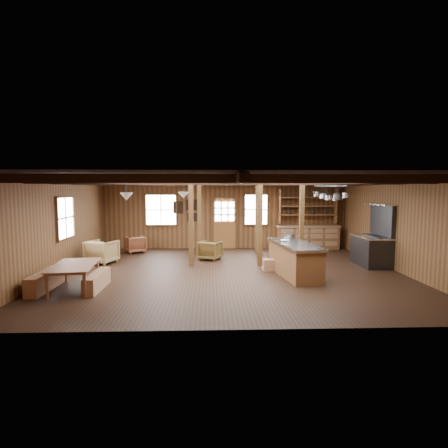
{
  "coord_description": "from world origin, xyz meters",
  "views": [
    {
      "loc": [
        -0.59,
        -10.88,
        2.5
      ],
      "look_at": [
        -0.17,
        0.63,
        1.38
      ],
      "focal_mm": 30.0,
      "sensor_mm": 36.0,
      "label": 1
    }
  ],
  "objects_px": {
    "dining_table": "(76,277)",
    "armchair_b": "(210,250)",
    "armchair_c": "(102,252)",
    "armchair_a": "(135,244)",
    "kitchen_island": "(294,259)",
    "commercial_range": "(373,246)"
  },
  "relations": [
    {
      "from": "kitchen_island",
      "to": "dining_table",
      "type": "xyz_separation_m",
      "value": [
        -5.7,
        -1.24,
        -0.17
      ]
    },
    {
      "from": "armchair_a",
      "to": "kitchen_island",
      "type": "bearing_deg",
      "value": 115.12
    },
    {
      "from": "kitchen_island",
      "to": "armchair_b",
      "type": "relative_size",
      "value": 3.6
    },
    {
      "from": "dining_table",
      "to": "armchair_b",
      "type": "relative_size",
      "value": 2.46
    },
    {
      "from": "commercial_range",
      "to": "dining_table",
      "type": "bearing_deg",
      "value": -163.25
    },
    {
      "from": "armchair_b",
      "to": "dining_table",
      "type": "bearing_deg",
      "value": 71.8
    },
    {
      "from": "armchair_c",
      "to": "armchair_b",
      "type": "bearing_deg",
      "value": -150.82
    },
    {
      "from": "kitchen_island",
      "to": "armchair_a",
      "type": "bearing_deg",
      "value": 135.23
    },
    {
      "from": "armchair_b",
      "to": "armchair_c",
      "type": "xyz_separation_m",
      "value": [
        -3.58,
        -0.54,
        0.06
      ]
    },
    {
      "from": "dining_table",
      "to": "armchair_a",
      "type": "height_order",
      "value": "armchair_a"
    },
    {
      "from": "kitchen_island",
      "to": "armchair_c",
      "type": "xyz_separation_m",
      "value": [
        -5.98,
        1.96,
        -0.09
      ]
    },
    {
      "from": "dining_table",
      "to": "armchair_c",
      "type": "height_order",
      "value": "armchair_c"
    },
    {
      "from": "commercial_range",
      "to": "dining_table",
      "type": "relative_size",
      "value": 1.13
    },
    {
      "from": "armchair_b",
      "to": "armchair_a",
      "type": "bearing_deg",
      "value": -4.57
    },
    {
      "from": "kitchen_island",
      "to": "armchair_c",
      "type": "bearing_deg",
      "value": 154.33
    },
    {
      "from": "armchair_b",
      "to": "armchair_c",
      "type": "height_order",
      "value": "armchair_c"
    },
    {
      "from": "armchair_a",
      "to": "armchair_c",
      "type": "xyz_separation_m",
      "value": [
        -0.69,
        -2.06,
        0.07
      ]
    },
    {
      "from": "commercial_range",
      "to": "dining_table",
      "type": "distance_m",
      "value": 8.93
    },
    {
      "from": "dining_table",
      "to": "armchair_b",
      "type": "height_order",
      "value": "armchair_b"
    },
    {
      "from": "armchair_c",
      "to": "commercial_range",
      "type": "bearing_deg",
      "value": -163.45
    },
    {
      "from": "armchair_a",
      "to": "armchair_b",
      "type": "height_order",
      "value": "armchair_b"
    },
    {
      "from": "commercial_range",
      "to": "armchair_b",
      "type": "distance_m",
      "value": 5.38
    }
  ]
}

